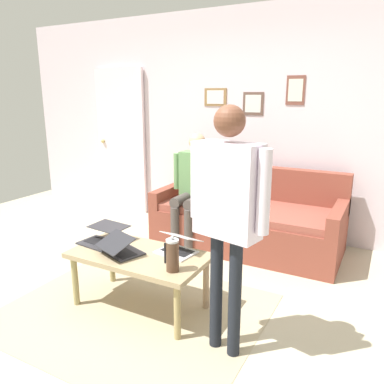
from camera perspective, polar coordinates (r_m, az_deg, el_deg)
The scene contains 12 objects.
ground_plane at distance 3.25m, azimuth -6.22°, elevation -17.02°, with size 7.68×7.68×0.00m, color #B6AC91.
area_rug at distance 3.22m, azimuth -8.80°, elevation -17.40°, with size 1.99×1.63×0.01m, color tan.
back_wall at distance 4.76m, azimuth 8.60°, elevation 10.21°, with size 7.04×0.11×2.70m.
interior_door at distance 5.66m, azimuth -10.66°, elevation 7.48°, with size 0.82×0.09×2.05m.
couch at distance 4.35m, azimuth 8.45°, elevation -4.29°, with size 2.05×0.91×0.88m.
coffee_table at distance 3.09m, azimuth -7.98°, elevation -10.07°, with size 1.09×0.58×0.47m.
laptop_left at distance 3.06m, azimuth -10.74°, elevation -8.44°, with size 0.37×0.37×0.16m.
laptop_center at distance 3.05m, azimuth -2.13°, elevation -8.25°, with size 0.34×0.34×0.16m.
laptop_right at distance 3.33m, azimuth -13.36°, elevation -6.65°, with size 0.36×0.38×0.13m.
french_press at distance 2.72m, azimuth -2.98°, elevation -9.49°, with size 0.11×0.09×0.27m.
person_standing at distance 2.34m, azimuth 5.41°, elevation -1.53°, with size 0.58×0.27×1.64m.
person_seated at distance 4.26m, azimuth 0.26°, elevation 1.39°, with size 0.55×0.51×1.28m.
Camera 1 is at (-1.59, 2.27, 1.70)m, focal length 35.29 mm.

